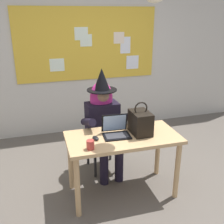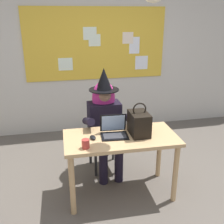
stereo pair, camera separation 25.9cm
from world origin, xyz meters
The scene contains 9 objects.
ground_plane centered at (0.00, 0.00, 0.00)m, with size 24.00×24.00×0.00m, color #5B544C.
wall_back_bulletin centered at (0.00, 2.13, 1.36)m, with size 6.77×2.21×2.70m.
desk_main centered at (-0.06, 0.11, 0.64)m, with size 1.28×0.66×0.75m.
chair_at_desk centered at (-0.14, 0.79, 0.49)m, with size 0.45×0.45×0.88m.
person_costumed centered at (-0.13, 0.67, 0.77)m, with size 0.60×0.66×1.40m.
laptop centered at (-0.13, 0.16, 0.80)m, with size 0.32×0.27×0.23m.
computer_mouse centered at (-0.37, 0.11, 0.77)m, with size 0.06×0.10×0.03m, color black.
handbag centered at (0.15, 0.12, 0.88)m, with size 0.20×0.30×0.38m.
coffee_mug centered at (-0.48, -0.08, 0.80)m, with size 0.08×0.08×0.10m, color #B23833.
Camera 2 is at (-0.73, -2.52, 2.04)m, focal length 42.97 mm.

